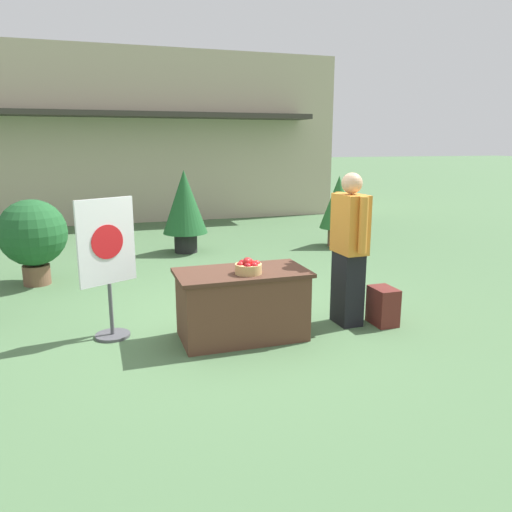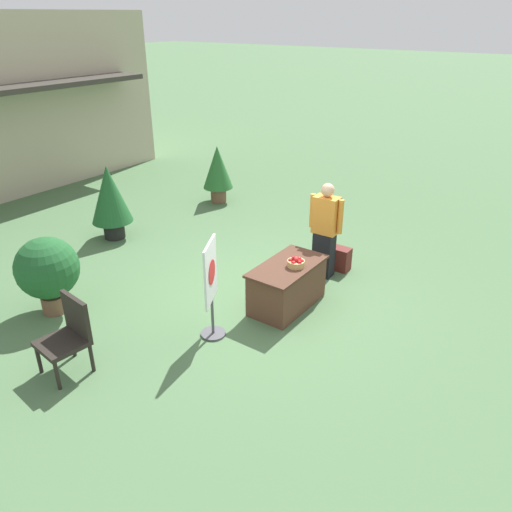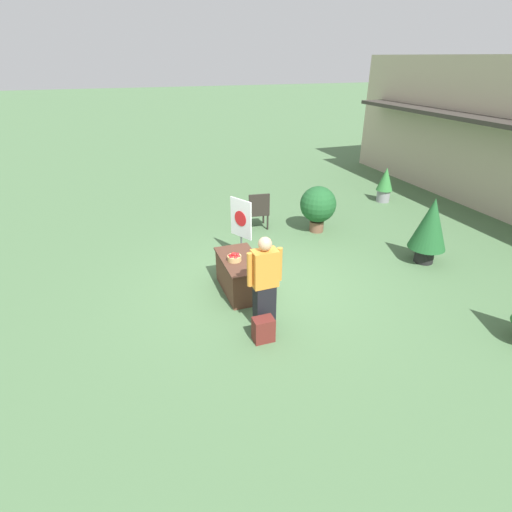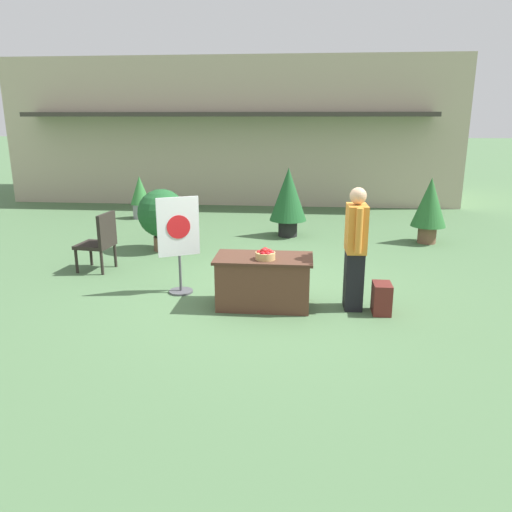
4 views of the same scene
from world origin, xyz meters
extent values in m
plane|color=#4C7047|center=(0.00, 0.00, 0.00)|extent=(120.00, 120.00, 0.00)
cube|color=#B7A88E|center=(-1.73, 9.85, 2.13)|extent=(13.51, 4.42, 4.25)
cube|color=#38332D|center=(-1.73, 7.19, 2.64)|extent=(11.48, 0.90, 0.12)
cube|color=brown|center=(0.00, -0.50, 0.34)|extent=(1.26, 0.68, 0.67)
cube|color=#492C20|center=(0.00, -0.50, 0.69)|extent=(1.34, 0.72, 0.04)
cylinder|color=tan|center=(0.03, -0.63, 0.76)|extent=(0.27, 0.27, 0.10)
sphere|color=red|center=(0.11, -0.63, 0.80)|extent=(0.08, 0.08, 0.08)
sphere|color=red|center=(0.08, -0.56, 0.80)|extent=(0.08, 0.08, 0.08)
sphere|color=red|center=(-0.01, -0.56, 0.80)|extent=(0.08, 0.08, 0.08)
sphere|color=red|center=(-0.05, -0.63, 0.80)|extent=(0.08, 0.08, 0.08)
sphere|color=#A30F14|center=(0.00, -0.71, 0.80)|extent=(0.08, 0.08, 0.08)
sphere|color=red|center=(0.07, -0.71, 0.80)|extent=(0.08, 0.08, 0.08)
sphere|color=#A30F14|center=(0.03, -0.61, 0.84)|extent=(0.08, 0.08, 0.08)
sphere|color=red|center=(0.04, -0.62, 0.84)|extent=(0.08, 0.08, 0.08)
sphere|color=red|center=(0.01, -0.64, 0.84)|extent=(0.08, 0.08, 0.08)
cube|color=black|center=(1.23, -0.47, 0.41)|extent=(0.25, 0.35, 0.81)
cube|color=orange|center=(1.23, -0.47, 1.13)|extent=(0.27, 0.43, 0.64)
sphere|color=tan|center=(1.23, -0.47, 1.57)|extent=(0.22, 0.22, 0.22)
cylinder|color=orange|center=(1.24, -0.73, 1.16)|extent=(0.09, 0.09, 0.59)
cylinder|color=orange|center=(1.23, -0.21, 1.16)|extent=(0.09, 0.09, 0.59)
cube|color=maroon|center=(1.60, -0.62, 0.21)|extent=(0.24, 0.34, 0.42)
cylinder|color=#4C4C51|center=(-1.29, -0.08, 0.01)|extent=(0.36, 0.36, 0.03)
cylinder|color=#4C4C51|center=(-1.29, -0.08, 0.31)|extent=(0.04, 0.04, 0.55)
cube|color=silver|center=(-1.29, -0.08, 1.02)|extent=(0.57, 0.31, 0.87)
cylinder|color=red|center=(-1.28, -0.09, 1.02)|extent=(0.31, 0.16, 0.35)
cylinder|color=#28231E|center=(-3.28, 0.71, 0.21)|extent=(0.05, 0.05, 0.41)
cylinder|color=#28231E|center=(-3.23, 1.18, 0.21)|extent=(0.05, 0.05, 0.41)
cylinder|color=#28231E|center=(-2.82, 0.66, 0.21)|extent=(0.05, 0.05, 0.41)
cylinder|color=#28231E|center=(-2.76, 1.12, 0.21)|extent=(0.05, 0.05, 0.41)
cube|color=#28231E|center=(-3.02, 0.92, 0.44)|extent=(0.61, 0.61, 0.06)
cube|color=#28231E|center=(-2.78, 0.89, 0.74)|extent=(0.12, 0.55, 0.53)
cylinder|color=brown|center=(-2.23, 2.32, 0.14)|extent=(0.38, 0.38, 0.28)
sphere|color=#1E5628|center=(-2.23, 2.32, 0.75)|extent=(0.94, 0.94, 0.94)
cylinder|color=gray|center=(-3.71, 5.47, 0.19)|extent=(0.41, 0.41, 0.38)
cone|color=#337A38|center=(-3.71, 5.47, 0.74)|extent=(0.51, 0.51, 0.72)
cylinder|color=black|center=(0.18, 3.80, 0.18)|extent=(0.42, 0.42, 0.36)
cone|color=#1E5628|center=(0.18, 3.80, 0.94)|extent=(0.81, 0.81, 1.15)
cylinder|color=brown|center=(3.12, 3.46, 0.18)|extent=(0.38, 0.38, 0.36)
cone|color=#28662D|center=(3.12, 3.46, 0.87)|extent=(0.72, 0.72, 1.01)
camera|label=1|loc=(-1.38, -5.22, 1.99)|focal=35.00mm
camera|label=2|loc=(-5.78, -4.05, 4.17)|focal=35.00mm
camera|label=3|loc=(6.54, -2.49, 4.21)|focal=28.00mm
camera|label=4|loc=(0.53, -7.06, 2.56)|focal=35.00mm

